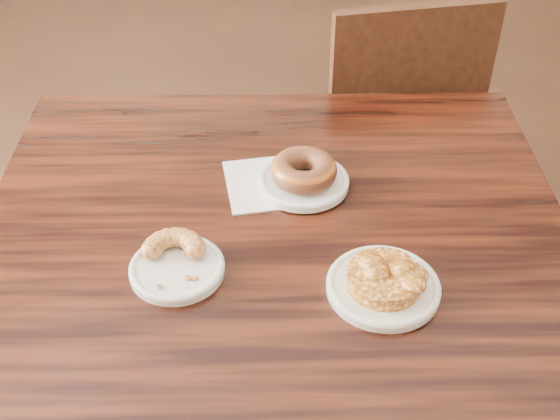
{
  "coord_description": "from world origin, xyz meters",
  "views": [
    {
      "loc": [
        -0.28,
        -1.09,
        1.52
      ],
      "look_at": [
        -0.25,
        -0.23,
        0.8
      ],
      "focal_mm": 45.0,
      "sensor_mm": 36.0,
      "label": 1
    }
  ],
  "objects_px": {
    "cafe_table": "(276,394)",
    "glazed_donut": "(304,170)",
    "chair_far": "(378,138)",
    "cruller_fragment": "(176,259)",
    "apple_fritter": "(385,276)"
  },
  "relations": [
    {
      "from": "glazed_donut",
      "to": "cruller_fragment",
      "type": "bearing_deg",
      "value": -134.69
    },
    {
      "from": "cruller_fragment",
      "to": "chair_far",
      "type": "bearing_deg",
      "value": 60.62
    },
    {
      "from": "chair_far",
      "to": "apple_fritter",
      "type": "distance_m",
      "value": 0.92
    },
    {
      "from": "cafe_table",
      "to": "glazed_donut",
      "type": "relative_size",
      "value": 8.4
    },
    {
      "from": "cafe_table",
      "to": "chair_far",
      "type": "relative_size",
      "value": 1.1
    },
    {
      "from": "cafe_table",
      "to": "cruller_fragment",
      "type": "relative_size",
      "value": 8.75
    },
    {
      "from": "cafe_table",
      "to": "chair_far",
      "type": "height_order",
      "value": "chair_far"
    },
    {
      "from": "chair_far",
      "to": "apple_fritter",
      "type": "bearing_deg",
      "value": 71.75
    },
    {
      "from": "cruller_fragment",
      "to": "glazed_donut",
      "type": "bearing_deg",
      "value": 45.31
    },
    {
      "from": "chair_far",
      "to": "glazed_donut",
      "type": "bearing_deg",
      "value": 58.53
    },
    {
      "from": "apple_fritter",
      "to": "cruller_fragment",
      "type": "distance_m",
      "value": 0.32
    },
    {
      "from": "cafe_table",
      "to": "cruller_fragment",
      "type": "bearing_deg",
      "value": -166.25
    },
    {
      "from": "cafe_table",
      "to": "apple_fritter",
      "type": "height_order",
      "value": "apple_fritter"
    },
    {
      "from": "chair_far",
      "to": "cafe_table",
      "type": "bearing_deg",
      "value": 59.63
    },
    {
      "from": "glazed_donut",
      "to": "cruller_fragment",
      "type": "height_order",
      "value": "glazed_donut"
    }
  ]
}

